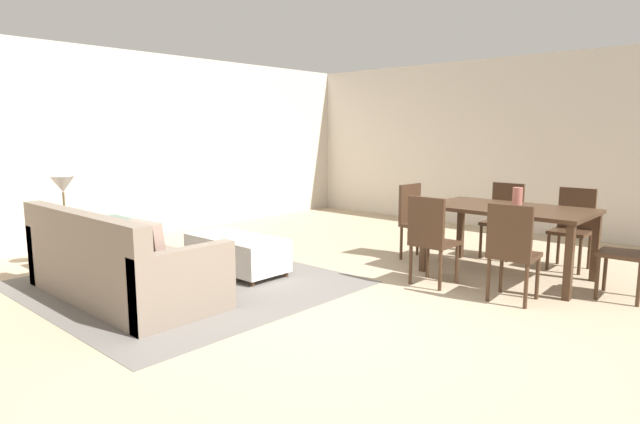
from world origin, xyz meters
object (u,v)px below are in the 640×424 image
dining_chair_head_east (635,246)px  vase_centerpiece (517,198)px  couch (119,267)px  dining_table (508,215)px  table_lamp (63,186)px  dining_chair_head_west (416,217)px  side_table (66,232)px  dining_chair_near_left (430,236)px  dining_chair_far_right (573,223)px  ottoman_table (237,252)px  dining_chair_near_right (512,247)px  dining_chair_far_left (504,216)px

dining_chair_head_east → vase_centerpiece: size_ratio=4.22×
couch → dining_table: 4.01m
table_lamp → dining_chair_head_west: bearing=49.7°
side_table → dining_chair_near_left: (3.37, 2.21, 0.09)m
table_lamp → vase_centerpiece: (3.89, 3.07, -0.09)m
dining_chair_head_east → dining_chair_far_right: bearing=132.4°
vase_centerpiece → dining_chair_near_left: bearing=-121.2°
ottoman_table → dining_chair_head_east: (3.49, 1.84, 0.29)m
ottoman_table → dining_chair_far_right: dining_chair_far_right is taller
table_lamp → couch: bearing=-4.1°
dining_chair_near_left → dining_chair_head_east: bearing=27.4°
dining_chair_near_right → vase_centerpiece: vase_centerpiece is taller
dining_chair_far_right → vase_centerpiece: (-0.32, -0.86, 0.35)m
dining_chair_near_right → dining_chair_far_right: (0.02, 1.69, 0.00)m
ottoman_table → couch: bearing=-95.4°
couch → dining_chair_far_right: dining_chair_far_right is taller
dining_chair_head_east → side_table: bearing=-148.6°
dining_chair_near_right → dining_chair_far_right: same height
ottoman_table → dining_chair_far_left: dining_chair_far_left is taller
couch → dining_chair_head_west: dining_chair_head_west is taller
dining_chair_near_right → dining_chair_far_left: same height
side_table → dining_chair_far_left: 5.21m
side_table → dining_chair_near_left: 4.03m
vase_centerpiece → side_table: bearing=-141.8°
dining_chair_head_west → dining_chair_near_right: bearing=-29.4°
dining_chair_near_right → vase_centerpiece: 0.96m
dining_chair_near_right → vase_centerpiece: (-0.30, 0.84, 0.35)m
side_table → dining_chair_far_left: dining_chair_far_left is taller
side_table → dining_table: dining_table is taller
dining_chair_near_left → couch: bearing=-130.6°
dining_chair_far_left → table_lamp: bearing=-130.6°
vase_centerpiece → dining_chair_far_right: bearing=69.5°
ottoman_table → dining_chair_far_right: 3.84m
ottoman_table → side_table: (-1.52, -1.21, 0.20)m
ottoman_table → dining_chair_near_left: dining_chair_near_left is taller
dining_chair_head_west → vase_centerpiece: (1.25, -0.04, 0.35)m
side_table → dining_table: (3.80, 3.09, 0.24)m
ottoman_table → dining_chair_head_east: bearing=27.8°
side_table → vase_centerpiece: bearing=38.2°
dining_chair_far_right → side_table: bearing=-137.0°
dining_chair_far_right → dining_chair_far_left: bearing=178.3°
dining_chair_head_west → vase_centerpiece: vase_centerpiece is taller
dining_chair_head_east → dining_table: bearing=178.4°
dining_chair_far_left → ottoman_table: bearing=-124.4°
dining_chair_near_left → dining_chair_far_right: 1.91m
side_table → vase_centerpiece: (3.89, 3.07, 0.44)m
couch → dining_chair_near_right: bearing=39.7°
couch → table_lamp: 1.54m
couch → side_table: couch is taller
dining_table → dining_chair_far_right: dining_chair_far_right is taller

